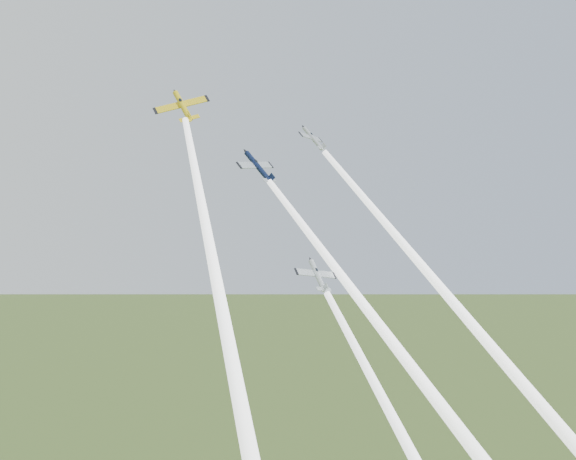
{
  "coord_description": "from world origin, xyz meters",
  "views": [
    {
      "loc": [
        -61.86,
        -92.11,
        92.33
      ],
      "look_at": [
        0.0,
        -6.0,
        92.0
      ],
      "focal_mm": 45.0,
      "sensor_mm": 36.0,
      "label": 1
    }
  ],
  "objects": [
    {
      "name": "plane_navy",
      "position": [
        0.14,
        2.22,
        101.88
      ],
      "size": [
        10.24,
        8.64,
        7.51
      ],
      "primitive_type": null,
      "rotation": [
        0.82,
        -0.08,
        0.32
      ],
      "color": "#0B1534"
    },
    {
      "name": "plane_silver_low",
      "position": [
        0.64,
        -12.23,
        85.63
      ],
      "size": [
        7.76,
        5.71,
        6.63
      ],
      "primitive_type": null,
      "rotation": [
        0.82,
        0.12,
        -0.02
      ],
      "color": "silver"
    },
    {
      "name": "plane_silver_right",
      "position": [
        11.12,
        2.39,
        107.15
      ],
      "size": [
        7.94,
        7.4,
        5.81
      ],
      "primitive_type": null,
      "rotation": [
        0.82,
        0.04,
        0.38
      ],
      "color": "#A9B0B8"
    },
    {
      "name": "plane_yellow",
      "position": [
        -11.25,
        5.63,
        110.74
      ],
      "size": [
        8.48,
        9.42,
        9.34
      ],
      "primitive_type": null,
      "rotation": [
        0.82,
        -0.29,
        -0.3
      ],
      "color": "yellow"
    },
    {
      "name": "smoke_trail_navy",
      "position": [
        7.1,
        -18.91,
        77.97
      ],
      "size": [
        15.08,
        40.27,
        44.59
      ],
      "primitive_type": null,
      "rotation": [
        -0.75,
        0.0,
        0.32
      ],
      "color": "white"
    },
    {
      "name": "smoke_trail_silver_right",
      "position": [
        20.43,
        -20.91,
        80.17
      ],
      "size": [
        19.58,
        44.82,
        50.73
      ],
      "primitive_type": null,
      "rotation": [
        -0.75,
        0.0,
        0.38
      ],
      "color": "white"
    },
    {
      "name": "smoke_trail_yellow",
      "position": [
        -19.24,
        -20.01,
        81.88
      ],
      "size": [
        17.19,
        49.26,
        54.5
      ],
      "primitive_type": null,
      "rotation": [
        -0.75,
        0.0,
        -0.3
      ],
      "color": "white"
    }
  ]
}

